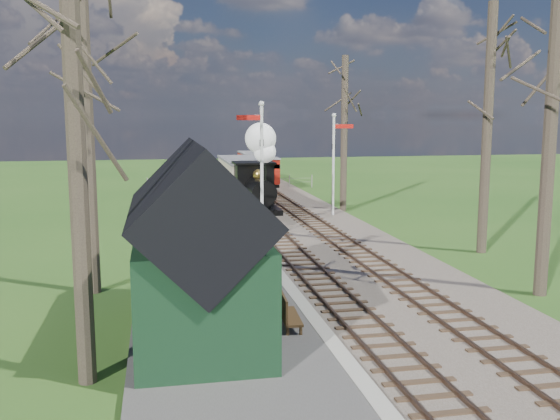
# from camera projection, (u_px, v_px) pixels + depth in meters

# --- Properties ---
(ground) EXTENTS (140.00, 140.00, 0.00)m
(ground) POSITION_uv_depth(u_px,v_px,m) (427.00, 396.00, 12.59)
(ground) COLOR #2A561B
(ground) RESTS_ON ground
(distant_hills) EXTENTS (114.40, 48.00, 22.02)m
(distant_hills) POSITION_uv_depth(u_px,v_px,m) (215.00, 292.00, 77.74)
(distant_hills) COLOR #385B23
(distant_hills) RESTS_ON ground
(ballast_bed) EXTENTS (8.00, 60.00, 0.10)m
(ballast_bed) POSITION_uv_depth(u_px,v_px,m) (280.00, 217.00, 34.17)
(ballast_bed) COLOR brown
(ballast_bed) RESTS_ON ground
(track_near) EXTENTS (1.60, 60.00, 0.15)m
(track_near) POSITION_uv_depth(u_px,v_px,m) (257.00, 217.00, 33.91)
(track_near) COLOR brown
(track_near) RESTS_ON ground
(track_far) EXTENTS (1.60, 60.00, 0.15)m
(track_far) POSITION_uv_depth(u_px,v_px,m) (303.00, 216.00, 34.41)
(track_far) COLOR brown
(track_far) RESTS_ON ground
(platform) EXTENTS (5.00, 44.00, 0.20)m
(platform) POSITION_uv_depth(u_px,v_px,m) (203.00, 251.00, 25.48)
(platform) COLOR #474442
(platform) RESTS_ON ground
(coping_strip) EXTENTS (0.40, 44.00, 0.21)m
(coping_strip) POSITION_uv_depth(u_px,v_px,m) (258.00, 249.00, 25.92)
(coping_strip) COLOR #B2AD9E
(coping_strip) RESTS_ON ground
(station_shed) EXTENTS (3.25, 6.30, 4.78)m
(station_shed) POSITION_uv_depth(u_px,v_px,m) (198.00, 252.00, 15.30)
(station_shed) COLOR black
(station_shed) RESTS_ON platform
(semaphore_near) EXTENTS (1.22, 0.24, 6.22)m
(semaphore_near) POSITION_uv_depth(u_px,v_px,m) (260.00, 161.00, 27.41)
(semaphore_near) COLOR silver
(semaphore_near) RESTS_ON ground
(semaphore_far) EXTENTS (1.22, 0.24, 5.72)m
(semaphore_far) POSITION_uv_depth(u_px,v_px,m) (335.00, 157.00, 34.25)
(semaphore_far) COLOR silver
(semaphore_far) RESTS_ON ground
(bare_trees) EXTENTS (15.51, 22.39, 12.00)m
(bare_trees) POSITION_uv_depth(u_px,v_px,m) (346.00, 127.00, 21.85)
(bare_trees) COLOR #382D23
(bare_trees) RESTS_ON ground
(fence_line) EXTENTS (12.60, 0.08, 1.00)m
(fence_line) POSITION_uv_depth(u_px,v_px,m) (232.00, 182.00, 47.48)
(fence_line) COLOR slate
(fence_line) RESTS_ON ground
(locomotive) EXTENTS (2.02, 4.70, 5.04)m
(locomotive) POSITION_uv_depth(u_px,v_px,m) (257.00, 178.00, 33.15)
(locomotive) COLOR black
(locomotive) RESTS_ON ground
(coach) EXTENTS (2.35, 8.06, 2.47)m
(coach) POSITION_uv_depth(u_px,v_px,m) (242.00, 178.00, 39.14)
(coach) COLOR black
(coach) RESTS_ON ground
(red_carriage_a) EXTENTS (1.90, 4.72, 2.00)m
(red_carriage_a) POSITION_uv_depth(u_px,v_px,m) (263.00, 171.00, 47.24)
(red_carriage_a) COLOR black
(red_carriage_a) RESTS_ON ground
(red_carriage_b) EXTENTS (1.90, 4.72, 2.00)m
(red_carriage_b) POSITION_uv_depth(u_px,v_px,m) (252.00, 165.00, 52.57)
(red_carriage_b) COLOR black
(red_carriage_b) RESTS_ON ground
(sign_board) EXTENTS (0.31, 0.65, 0.98)m
(sign_board) POSITION_uv_depth(u_px,v_px,m) (249.00, 268.00, 20.26)
(sign_board) COLOR #0D3F2D
(sign_board) RESTS_ON platform
(bench) EXTENTS (0.54, 1.57, 0.88)m
(bench) POSITION_uv_depth(u_px,v_px,m) (286.00, 311.00, 16.07)
(bench) COLOR #432E18
(bench) RESTS_ON platform
(person) EXTENTS (0.45, 0.55, 1.29)m
(person) POSITION_uv_depth(u_px,v_px,m) (266.00, 300.00, 16.19)
(person) COLOR #1A1F2F
(person) RESTS_ON platform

